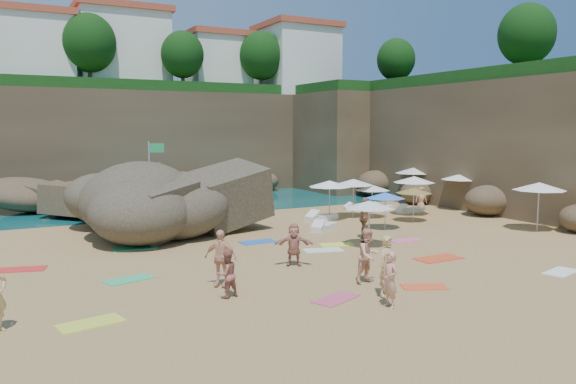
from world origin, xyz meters
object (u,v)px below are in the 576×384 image
person_stand_6 (390,280)px  person_stand_1 (227,274)px  rock_outcrop (196,228)px  person_stand_5 (184,199)px  flag_pole (152,171)px  parasol_1 (243,181)px  person_stand_2 (163,216)px  person_stand_3 (364,218)px  parasol_2 (372,188)px  parasol_0 (201,187)px  lounger_0 (237,215)px  person_stand_4 (421,199)px

person_stand_6 → person_stand_1: bearing=-127.0°
rock_outcrop → person_stand_5: size_ratio=5.66×
flag_pole → parasol_1: (6.28, 2.08, -1.00)m
person_stand_2 → person_stand_3: size_ratio=0.89×
person_stand_1 → rock_outcrop: bearing=-116.1°
parasol_2 → person_stand_3: bearing=-129.9°
parasol_0 → person_stand_6: size_ratio=1.24×
rock_outcrop → person_stand_6: (0.74, -15.16, 0.83)m
person_stand_5 → parasol_1: bearing=-25.4°
parasol_2 → person_stand_2: parasol_2 is taller
parasol_1 → person_stand_6: parasol_1 is taller
parasol_1 → lounger_0: bearing=-120.5°
lounger_0 → person_stand_5: bearing=109.9°
parasol_0 → person_stand_2: 5.00m
person_stand_3 → parasol_0: bearing=61.8°
rock_outcrop → parasol_0: (1.40, 3.09, 1.78)m
parasol_2 → lounger_0: bearing=149.5°
parasol_1 → parasol_2: size_ratio=1.04×
parasol_1 → person_stand_3: 11.40m
parasol_1 → person_stand_5: (-3.62, 0.84, -1.07)m
flag_pole → person_stand_2: bearing=-96.2°
parasol_2 → person_stand_5: 11.62m
parasol_0 → person_stand_4: 13.65m
person_stand_1 → person_stand_2: bearing=-107.8°
lounger_0 → person_stand_5: size_ratio=1.06×
parasol_1 → lounger_0: size_ratio=1.30×
person_stand_3 → person_stand_4: (8.30, 5.51, -0.22)m
lounger_0 → person_stand_4: bearing=-27.9°
person_stand_6 → rock_outcrop: bearing=-174.9°
lounger_0 → person_stand_1: person_stand_1 is taller
parasol_0 → person_stand_3: bearing=-63.6°
rock_outcrop → lounger_0: bearing=35.3°
parasol_0 → person_stand_2: parasol_0 is taller
rock_outcrop → parasol_1: 7.09m
parasol_0 → person_stand_1: (-4.46, -15.14, -1.05)m
flag_pole → person_stand_3: bearing=-50.5°
lounger_0 → person_stand_6: 17.68m
person_stand_5 → rock_outcrop: bearing=-113.9°
flag_pole → person_stand_4: 16.46m
parasol_1 → person_stand_1: parasol_1 is taller
rock_outcrop → person_stand_5: (1.17, 5.73, 0.77)m
parasol_1 → person_stand_3: parasol_1 is taller
flag_pole → person_stand_3: flag_pole is taller
person_stand_5 → flag_pole: bearing=-144.7°
parasol_1 → rock_outcrop: bearing=-134.4°
person_stand_6 → person_stand_2: bearing=-167.5°
parasol_2 → person_stand_5: parasol_2 is taller
lounger_0 → person_stand_5: person_stand_5 is taller
person_stand_3 → parasol_2: bearing=-4.5°
rock_outcrop → person_stand_3: person_stand_3 is taller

